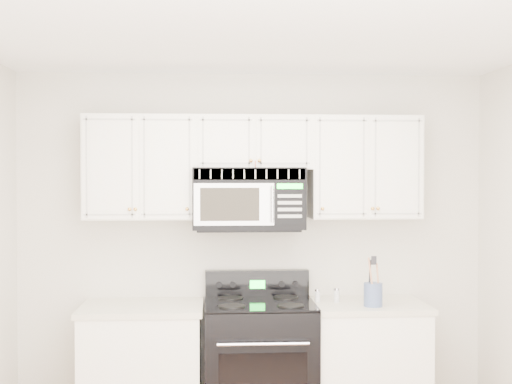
{
  "coord_description": "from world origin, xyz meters",
  "views": [
    {
      "loc": [
        -0.31,
        -3.62,
        1.84
      ],
      "look_at": [
        0.0,
        1.3,
        1.72
      ],
      "focal_mm": 50.0,
      "sensor_mm": 36.0,
      "label": 1
    }
  ],
  "objects": [
    {
      "name": "range",
      "position": [
        0.03,
        1.42,
        0.48
      ],
      "size": [
        0.78,
        0.71,
        1.12
      ],
      "color": "black",
      "rests_on": "ground"
    },
    {
      "name": "shaker_pepper",
      "position": [
        0.59,
        1.46,
        0.97
      ],
      "size": [
        0.04,
        0.04,
        0.1
      ],
      "color": "silver",
      "rests_on": "base_cabinet_right"
    },
    {
      "name": "shaker_salt",
      "position": [
        0.46,
        1.47,
        0.97
      ],
      "size": [
        0.04,
        0.04,
        0.09
      ],
      "color": "silver",
      "rests_on": "base_cabinet_right"
    },
    {
      "name": "microwave",
      "position": [
        -0.04,
        1.54,
        1.67
      ],
      "size": [
        0.8,
        0.45,
        0.44
      ],
      "color": "black",
      "rests_on": "ground"
    },
    {
      "name": "upper_cabinets",
      "position": [
        0.0,
        1.58,
        1.93
      ],
      "size": [
        2.44,
        0.37,
        0.75
      ],
      "color": "white",
      "rests_on": "ground"
    },
    {
      "name": "base_cabinet_left",
      "position": [
        -0.8,
        1.44,
        0.43
      ],
      "size": [
        0.86,
        0.65,
        0.92
      ],
      "color": "white",
      "rests_on": "ground"
    },
    {
      "name": "room",
      "position": [
        0.0,
        0.0,
        1.3
      ],
      "size": [
        3.51,
        3.51,
        2.61
      ],
      "color": "brown",
      "rests_on": "ground"
    },
    {
      "name": "utensil_crock",
      "position": [
        0.82,
        1.28,
        1.01
      ],
      "size": [
        0.13,
        0.13,
        0.35
      ],
      "color": "#405576",
      "rests_on": "base_cabinet_right"
    },
    {
      "name": "base_cabinet_right",
      "position": [
        0.8,
        1.44,
        0.43
      ],
      "size": [
        0.86,
        0.65,
        0.92
      ],
      "color": "white",
      "rests_on": "ground"
    }
  ]
}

